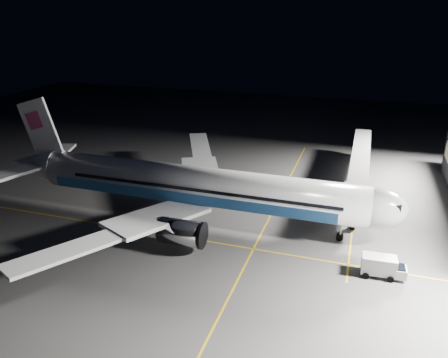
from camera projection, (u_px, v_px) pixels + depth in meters
name	position (u px, v px, depth m)	size (l,w,h in m)	color
ground	(198.00, 218.00, 64.98)	(200.00, 200.00, 0.00)	#4C4C4F
guide_line_main	(264.00, 228.00, 62.10)	(0.25, 80.00, 0.01)	gold
guide_line_cross	(182.00, 237.00, 59.68)	(70.00, 0.25, 0.01)	gold
guide_line_side	(354.00, 211.00, 67.47)	(0.25, 40.00, 0.01)	gold
airliner	(191.00, 186.00, 63.39)	(61.48, 54.22, 16.64)	silver
jet_bridge	(360.00, 166.00, 72.91)	(3.60, 34.40, 6.30)	#B2B2B7
service_truck	(383.00, 266.00, 50.58)	(5.12, 2.44, 2.56)	silver
baggage_tug	(211.00, 187.00, 74.06)	(2.73, 2.37, 1.72)	black
safety_cone_a	(179.00, 185.00, 76.48)	(0.34, 0.34, 0.51)	#FF470A
safety_cone_b	(240.00, 203.00, 69.27)	(0.36, 0.36, 0.54)	#FF470A
safety_cone_c	(217.00, 193.00, 72.99)	(0.42, 0.42, 0.63)	#FF470A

